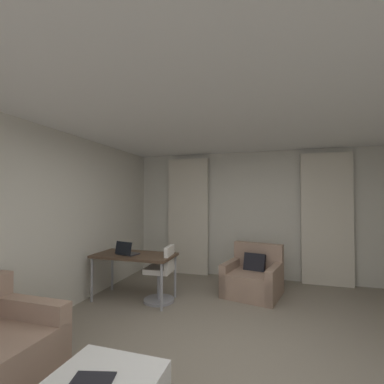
% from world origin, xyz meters
% --- Properties ---
extents(ground_plane, '(12.00, 12.00, 0.00)m').
position_xyz_m(ground_plane, '(0.00, 0.00, 0.00)').
color(ground_plane, gray).
extents(wall_window, '(5.12, 0.06, 2.60)m').
position_xyz_m(wall_window, '(0.00, 3.03, 1.30)').
color(wall_window, beige).
rests_on(wall_window, ground).
extents(wall_left, '(0.06, 6.12, 2.60)m').
position_xyz_m(wall_left, '(-2.53, 0.00, 1.30)').
color(wall_left, beige).
rests_on(wall_left, ground).
extents(ceiling, '(5.12, 6.12, 0.06)m').
position_xyz_m(ceiling, '(0.00, 0.00, 2.63)').
color(ceiling, white).
rests_on(ceiling, wall_left).
extents(curtain_left_panel, '(0.90, 0.06, 2.50)m').
position_xyz_m(curtain_left_panel, '(-1.38, 2.90, 1.25)').
color(curtain_left_panel, beige).
rests_on(curtain_left_panel, ground).
extents(curtain_right_panel, '(0.90, 0.06, 2.50)m').
position_xyz_m(curtain_right_panel, '(1.38, 2.90, 1.25)').
color(curtain_right_panel, beige).
rests_on(curtain_right_panel, ground).
extents(armchair, '(1.04, 1.01, 0.83)m').
position_xyz_m(armchair, '(0.07, 2.02, 0.27)').
color(armchair, '#997A66').
rests_on(armchair, ground).
extents(desk, '(1.30, 0.66, 0.73)m').
position_xyz_m(desk, '(-1.75, 1.23, 0.67)').
color(desk, '#4C3828').
rests_on(desk, ground).
extents(desk_chair, '(0.48, 0.48, 0.88)m').
position_xyz_m(desk_chair, '(-1.30, 1.27, 0.39)').
color(desk_chair, gray).
rests_on(desk_chair, ground).
extents(laptop, '(0.37, 0.31, 0.22)m').
position_xyz_m(laptop, '(-1.85, 1.15, 0.77)').
color(laptop, '#2D2D33').
rests_on(laptop, desk).
extents(magazine_open, '(0.32, 0.26, 0.01)m').
position_xyz_m(magazine_open, '(-0.77, -1.12, 0.40)').
color(magazine_open, black).
rests_on(magazine_open, coffee_table).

